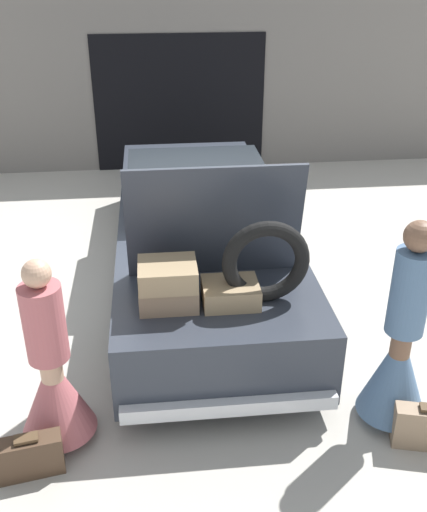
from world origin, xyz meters
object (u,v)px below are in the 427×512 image
Objects in this scene: person_left at (53,379)px; person_right at (399,354)px; suitcase_beside_left_person at (29,456)px; car at (200,231)px.

person_right is at bearing 84.50° from person_left.
person_right reaches higher than suitcase_beside_left_person.
car is at bearing 147.62° from person_left.
person_left reaches higher than suitcase_beside_left_person.
car is 3.17m from suitcase_beside_left_person.
person_left is at bearing 97.49° from person_right.
suitcase_beside_left_person is at bearing -28.14° from person_left.
person_left is 2.64m from person_right.
person_right is at bearing -62.09° from car.
suitcase_beside_left_person is at bearing -118.17° from car.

